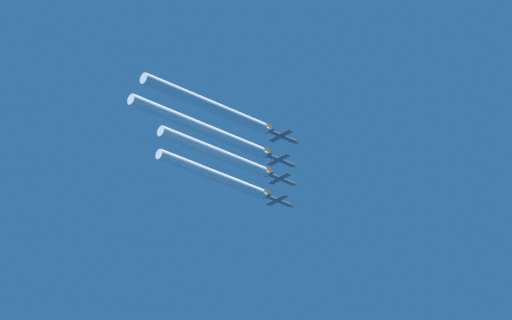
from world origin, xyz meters
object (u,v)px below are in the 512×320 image
at_px(jet_lead, 279,201).
at_px(jet_fourth_echelon, 283,136).
at_px(jet_third_echelon, 281,160).
at_px(jet_second_echelon, 281,179).

xyz_separation_m(jet_lead, jet_fourth_echelon, (35.20, -30.08, -4.12)).
bearing_deg(jet_third_echelon, jet_second_echelon, 137.23).
distance_m(jet_third_echelon, jet_fourth_echelon, 15.36).
bearing_deg(jet_second_echelon, jet_third_echelon, -42.77).
height_order(jet_lead, jet_fourth_echelon, jet_lead).
xyz_separation_m(jet_lead, jet_third_echelon, (23.40, -20.29, -3.15)).
height_order(jet_third_echelon, jet_fourth_echelon, jet_third_echelon).
bearing_deg(jet_fourth_echelon, jet_third_echelon, 140.33).
xyz_separation_m(jet_third_echelon, jet_fourth_echelon, (11.80, -9.79, -0.98)).
xyz_separation_m(jet_lead, jet_second_echelon, (11.87, -9.63, -0.85)).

